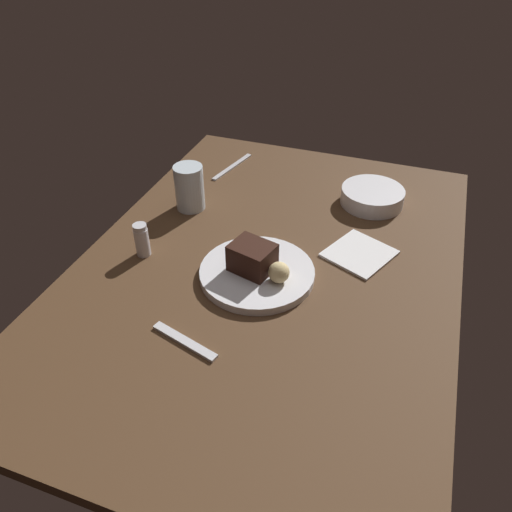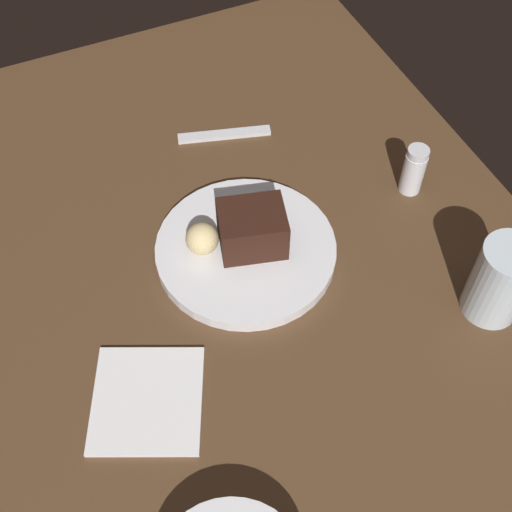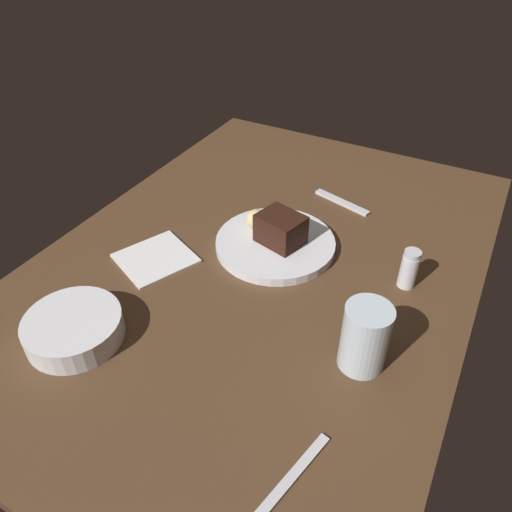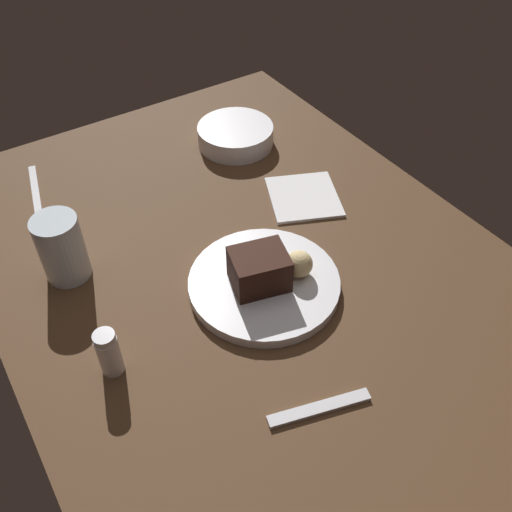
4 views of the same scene
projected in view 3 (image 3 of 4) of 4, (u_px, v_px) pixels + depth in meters
dining_table at (261, 264)px, 102.68cm from camera, size 120.00×84.00×3.00cm
dessert_plate at (275, 244)px, 104.11cm from camera, size 25.34×25.34×1.88cm
chocolate_cake_slice at (281, 229)px, 101.23cm from camera, size 9.37×10.56×6.36cm
bread_roll at (257, 219)px, 105.55cm from camera, size 4.58×4.58×4.58cm
salt_shaker at (409, 269)px, 92.76cm from camera, size 3.34×3.34×8.19cm
water_glass at (365, 337)px, 76.67cm from camera, size 7.59×7.59×11.98cm
side_bowl at (74, 328)px, 83.31cm from camera, size 16.60×16.60×4.42cm
dessert_spoon at (342, 202)px, 118.11cm from camera, size 5.86×14.92×0.70cm
butter_knife at (284, 487)px, 63.98cm from camera, size 18.83×5.61×0.50cm
folded_napkin at (156, 258)px, 101.24cm from camera, size 18.28×17.89×0.60cm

